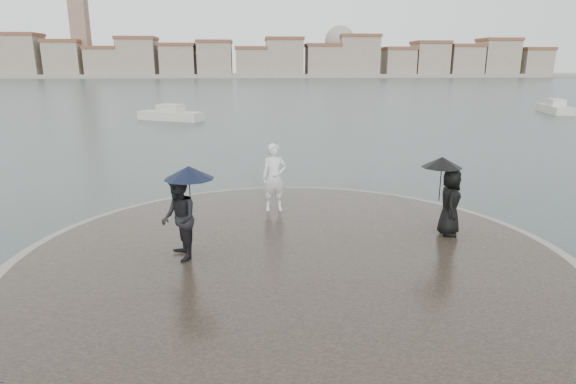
{
  "coord_description": "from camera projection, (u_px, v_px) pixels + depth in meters",
  "views": [
    {
      "loc": [
        -0.89,
        -6.49,
        4.47
      ],
      "look_at": [
        0.0,
        4.8,
        1.45
      ],
      "focal_mm": 30.0,
      "sensor_mm": 36.0,
      "label": 1
    }
  ],
  "objects": [
    {
      "name": "ground",
      "position": [
        312.0,
        361.0,
        7.47
      ],
      "size": [
        400.0,
        400.0,
        0.0
      ],
      "primitive_type": "plane",
      "color": "#2B3835",
      "rests_on": "ground"
    },
    {
      "name": "kerb_ring",
      "position": [
        293.0,
        262.0,
        10.8
      ],
      "size": [
        12.5,
        12.5,
        0.32
      ],
      "primitive_type": "cylinder",
      "color": "gray",
      "rests_on": "ground"
    },
    {
      "name": "quay_tip",
      "position": [
        293.0,
        261.0,
        10.8
      ],
      "size": [
        11.9,
        11.9,
        0.36
      ],
      "primitive_type": "cylinder",
      "color": "#2D261E",
      "rests_on": "ground"
    },
    {
      "name": "statue",
      "position": [
        274.0,
        177.0,
        13.73
      ],
      "size": [
        0.73,
        0.49,
        1.94
      ],
      "primitive_type": "imported",
      "rotation": [
        0.0,
        0.0,
        0.04
      ],
      "color": "silver",
      "rests_on": "quay_tip"
    },
    {
      "name": "visitor_left",
      "position": [
        181.0,
        209.0,
        10.23
      ],
      "size": [
        1.26,
        1.17,
        2.04
      ],
      "color": "black",
      "rests_on": "quay_tip"
    },
    {
      "name": "visitor_right",
      "position": [
        448.0,
        192.0,
        11.73
      ],
      "size": [
        1.13,
        1.06,
        1.95
      ],
      "color": "black",
      "rests_on": "quay_tip"
    },
    {
      "name": "far_skyline",
      "position": [
        232.0,
        60.0,
        160.33
      ],
      "size": [
        260.0,
        20.0,
        37.0
      ],
      "color": "gray",
      "rests_on": "ground"
    },
    {
      "name": "boats",
      "position": [
        376.0,
        112.0,
        42.25
      ],
      "size": [
        39.33,
        8.11,
        1.5
      ],
      "color": "beige",
      "rests_on": "ground"
    }
  ]
}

